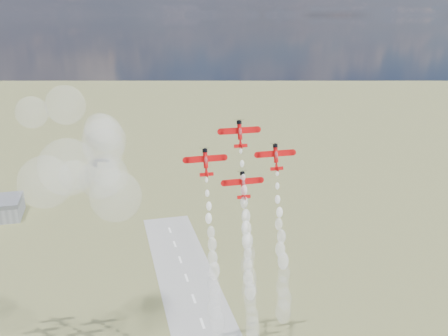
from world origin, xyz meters
name	(u,v)px	position (x,y,z in m)	size (l,w,h in m)	color
plane_lead	(240,133)	(7.74, 0.18, 94.31)	(13.01, 4.99, 9.12)	red
plane_left	(206,162)	(-4.51, -2.02, 86.01)	(13.01, 4.99, 9.12)	red
plane_right	(276,156)	(20.00, -2.02, 86.01)	(13.01, 4.99, 9.12)	red
plane_slot	(243,184)	(7.74, -4.21, 77.72)	(13.01, 4.99, 9.12)	red
smoke_trail_lead	(248,262)	(7.76, -11.24, 52.24)	(5.51, 15.81, 49.01)	white
smoke_trail_left	(215,292)	(-4.40, -13.14, 43.82)	(5.81, 15.05, 49.39)	white
smoke_trail_right	(283,282)	(19.90, -13.19, 43.67)	(5.65, 15.13, 49.79)	white
smoke_trail_slot	(251,312)	(7.82, -15.35, 35.32)	(5.46, 15.60, 49.42)	white
drifted_smoke_cloud	(77,161)	(-46.25, 23.76, 81.70)	(65.36, 36.84, 50.27)	white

